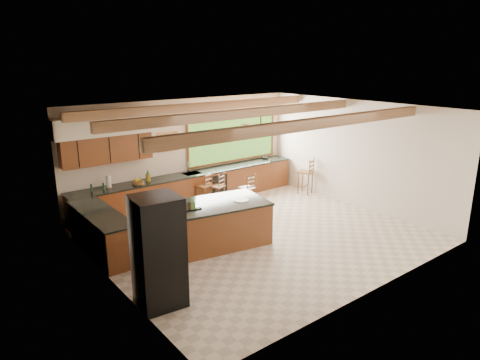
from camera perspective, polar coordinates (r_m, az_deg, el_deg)
ground at (r=10.34m, az=2.27°, el=-7.33°), size 7.20×7.20×0.00m
room_shell at (r=10.09m, az=-0.72°, el=5.24°), size 7.27×6.54×3.02m
counter_run at (r=11.70m, az=-8.78°, el=-2.28°), size 7.12×3.10×1.24m
island at (r=9.63m, az=-4.65°, el=-6.03°), size 2.99×1.78×1.00m
refrigerator at (r=7.36m, az=-10.86°, el=-9.36°), size 0.83×0.81×1.94m
bar_stool_a at (r=12.00m, az=-4.68°, el=-0.87°), size 0.47×0.47×1.06m
bar_stool_b at (r=12.04m, az=-2.92°, el=-0.96°), size 0.46×0.46×1.00m
bar_stool_c at (r=11.84m, az=1.13°, el=-1.17°), size 0.38×0.38×1.02m
bar_stool_d at (r=13.34m, az=8.94°, el=0.95°), size 0.53×0.53×1.15m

